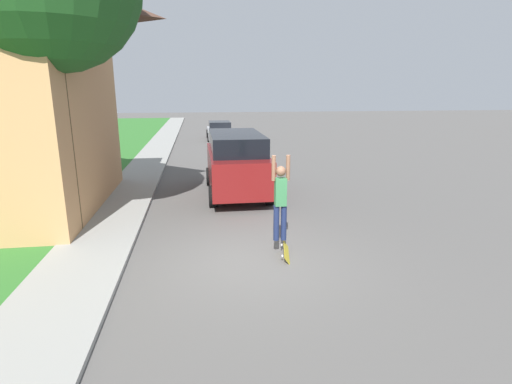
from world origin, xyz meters
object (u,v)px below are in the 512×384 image
at_px(car_down_street, 220,131).
at_px(skateboard, 286,252).
at_px(suv_parked, 236,162).
at_px(skateboarder, 280,197).

bearing_deg(car_down_street, skateboard, -89.43).
height_order(suv_parked, skateboarder, skateboarder).
relative_size(car_down_street, skateboarder, 2.22).
xyz_separation_m(skateboarder, skateboard, (0.11, -0.21, -1.23)).
bearing_deg(skateboarder, suv_parked, 94.49).
xyz_separation_m(suv_parked, skateboarder, (0.44, -5.59, 0.17)).
bearing_deg(car_down_street, suv_parked, -91.14).
xyz_separation_m(car_down_street, skateboard, (0.22, -22.13, -0.54)).
height_order(car_down_street, skateboarder, skateboarder).
xyz_separation_m(car_down_street, skateboarder, (0.11, -21.92, 0.69)).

